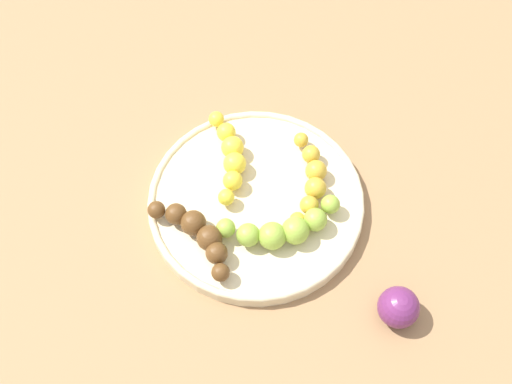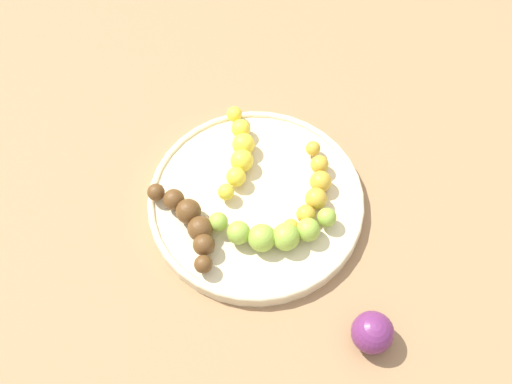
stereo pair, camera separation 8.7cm
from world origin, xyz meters
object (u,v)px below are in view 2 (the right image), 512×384
fruit_bowl (256,201)px  banana_green (274,232)px  banana_spotted (314,189)px  banana_overripe (189,221)px  plum_purple (373,332)px  banana_yellow (239,152)px

fruit_bowl → banana_green: 0.07m
banana_spotted → banana_overripe: bearing=-147.4°
fruit_bowl → plum_purple: size_ratio=5.63×
fruit_bowl → banana_overripe: size_ratio=2.00×
banana_yellow → banana_green: 0.13m
banana_overripe → plum_purple: same height
banana_overripe → banana_yellow: bearing=26.7°
banana_yellow → banana_spotted: bearing=-25.9°
banana_overripe → banana_green: bearing=-41.6°
banana_spotted → banana_yellow: 0.12m
plum_purple → banana_overripe: bearing=-69.1°
banana_spotted → banana_overripe: 0.17m
banana_yellow → fruit_bowl: bearing=-66.4°
fruit_bowl → banana_spotted: size_ratio=2.43×
fruit_bowl → banana_yellow: 0.07m
fruit_bowl → banana_spotted: 0.08m
banana_spotted → banana_green: 0.09m
banana_overripe → banana_spotted: bearing=-16.0°
banana_spotted → banana_overripe: (0.16, -0.06, 0.00)m
banana_yellow → plum_purple: (0.02, 0.30, -0.01)m
banana_spotted → plum_purple: plum_purple is taller
fruit_bowl → plum_purple: bearing=90.4°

